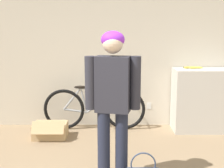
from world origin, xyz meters
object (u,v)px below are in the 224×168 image
person (112,94)px  bicycle (94,108)px  cardboard_box (50,130)px  banana (192,67)px

person → bicycle: (-0.31, 1.81, -0.64)m
bicycle → cardboard_box: size_ratio=3.33×
person → bicycle: bearing=112.2°
person → cardboard_box: (-0.99, 1.40, -0.89)m
banana → cardboard_box: bearing=-169.4°
bicycle → banana: 1.79m
person → cardboard_box: bearing=137.7°
bicycle → person: bearing=-79.9°
cardboard_box → banana: bearing=10.6°
bicycle → banana: banana is taller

